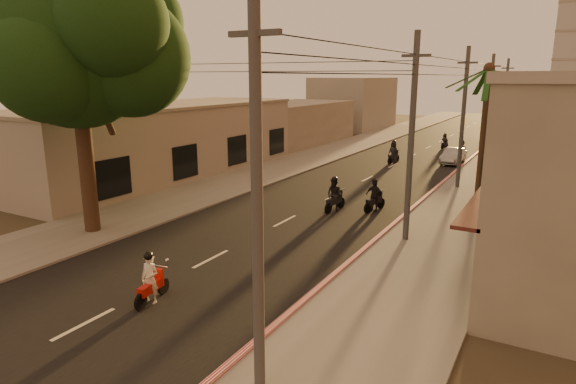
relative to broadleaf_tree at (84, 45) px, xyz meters
name	(u,v)px	position (x,y,z in m)	size (l,w,h in m)	color
ground	(177,277)	(6.61, -2.14, -8.48)	(160.00, 160.00, 0.00)	#383023
road	(368,179)	(6.61, 17.86, -8.47)	(10.00, 140.00, 0.02)	black
sidewalk_right	(478,190)	(14.11, 17.86, -8.42)	(5.00, 140.00, 0.12)	slate
sidewalk_left	(278,168)	(-0.89, 17.86, -8.42)	(5.00, 140.00, 0.12)	slate
curb_stripe	(421,201)	(11.71, 12.86, -8.38)	(0.20, 60.00, 0.20)	red
left_building	(161,140)	(-7.37, 11.86, -5.88)	(8.20, 24.20, 5.20)	gray
broadleaf_tree	(84,45)	(0.00, 0.00, 0.00)	(9.60, 8.70, 12.10)	black
palm_tree	(488,77)	(14.61, 13.86, -1.33)	(5.00, 5.00, 8.20)	black
utility_poles	(466,87)	(12.81, 17.86, -1.94)	(1.20, 48.26, 9.00)	#38383A
filler_left_near	(292,123)	(-7.39, 31.86, -6.28)	(8.00, 14.00, 4.40)	gray
filler_left_far	(354,103)	(-7.39, 49.86, -4.98)	(8.00, 14.00, 7.00)	gray
scooter_red	(150,280)	(7.31, -4.09, -7.70)	(0.80, 1.79, 1.77)	black
scooter_mid_a	(334,196)	(8.03, 8.80, -7.59)	(1.05, 1.98, 1.96)	black
scooter_mid_b	(374,196)	(9.89, 9.91, -7.63)	(1.24, 1.86, 1.86)	black
scooter_far_a	(393,153)	(6.27, 24.89, -7.59)	(1.09, 1.98, 1.96)	black
scooter_far_b	(462,150)	(10.81, 30.49, -7.71)	(1.16, 1.69, 1.66)	black
parked_car	(453,156)	(10.70, 27.26, -7.82)	(1.53, 4.00, 1.30)	#999BA1
scooter_far_c	(445,141)	(8.18, 35.90, -7.76)	(0.91, 1.58, 1.57)	black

